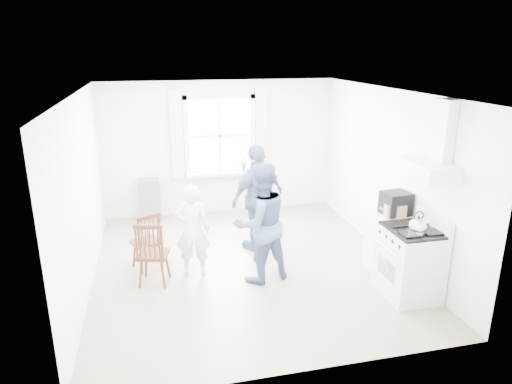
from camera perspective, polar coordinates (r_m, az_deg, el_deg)
The scene contains 15 objects.
room_shell at distance 6.60m, azimuth -1.20°, elevation 1.09°, with size 4.62×5.12×2.64m.
window_assembly at distance 8.90m, azimuth -4.52°, elevation 6.45°, with size 1.88×0.24×1.70m.
range_hood at distance 6.04m, azimuth 21.28°, elevation 4.21°, with size 0.45×0.76×0.94m.
shelf_unit at distance 8.96m, azimuth -13.12°, elevation -0.92°, with size 0.40×0.30×0.80m, color gray.
gas_stove at distance 6.41m, azimuth 18.67°, elevation -8.24°, with size 0.68×0.76×1.12m.
kettle at distance 6.02m, azimuth 19.55°, elevation -4.10°, with size 0.22×0.22×0.31m.
low_cabinet at distance 7.00m, azimuth 16.17°, elevation -6.07°, with size 0.50×0.55×0.90m, color white.
stereo_stack at distance 6.77m, azimuth 17.06°, elevation -1.36°, with size 0.40×0.36×0.33m.
cardboard_box at distance 6.71m, azimuth 16.92°, elevation -2.19°, with size 0.28×0.20×0.18m, color #9A784A.
windsor_chair_a at distance 6.88m, azimuth -13.33°, elevation -5.35°, with size 0.50×0.49×0.90m.
windsor_chair_b at distance 6.40m, azimuth -13.04°, elevation -6.80°, with size 0.49×0.48×0.95m.
person_left at distance 6.60m, azimuth -7.93°, elevation -4.74°, with size 0.50×0.50×1.37m, color white.
person_mid at distance 6.32m, azimuth 0.55°, elevation -3.91°, with size 0.83×0.83×1.71m, color #4F5F93.
person_right at distance 7.35m, azimuth 0.23°, elevation -0.68°, with size 1.02×1.02×1.74m, color navy.
potted_plant at distance 8.99m, azimuth -1.51°, elevation 3.80°, with size 0.20×0.20×0.37m, color #2E6736.
Camera 1 is at (-1.31, -6.19, 3.17)m, focal length 32.00 mm.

